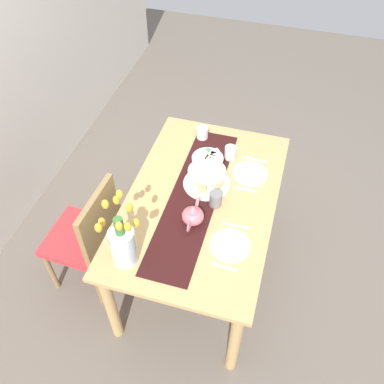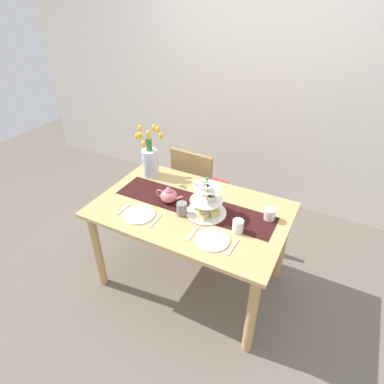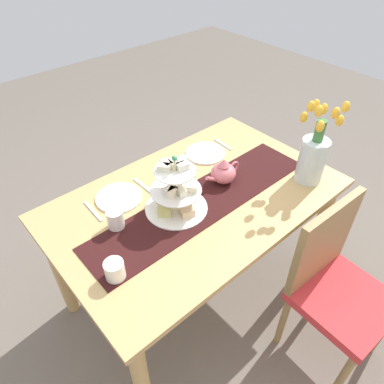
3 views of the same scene
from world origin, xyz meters
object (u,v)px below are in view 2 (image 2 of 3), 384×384
object	(u,v)px
tulip_vase	(150,159)
tiered_cake_stand	(207,202)
dining_table	(191,221)
dinner_plate_left	(139,215)
mug_white_text	(238,226)
cream_jug	(270,214)
mug_grey	(182,209)
fork_right	(193,233)
knife_left	(156,221)
dinner_plate_right	(212,240)
fork_left	(123,209)
chair_left	(197,185)
teapot	(169,195)
knife_right	(233,247)

from	to	relation	value
tulip_vase	tiered_cake_stand	bearing A→B (deg)	-22.80
dining_table	tulip_vase	world-z (taller)	tulip_vase
dinner_plate_left	mug_white_text	world-z (taller)	mug_white_text
cream_jug	mug_grey	xyz separation A→B (m)	(-0.58, -0.24, 0.01)
dining_table	fork_right	xyz separation A→B (m)	(0.15, -0.25, 0.12)
knife_left	dining_table	bearing A→B (deg)	59.07
dining_table	tulip_vase	xyz separation A→B (m)	(-0.54, 0.28, 0.28)
dining_table	dinner_plate_right	bearing A→B (deg)	-40.09
dinner_plate_left	mug_grey	xyz separation A→B (m)	(0.27, 0.15, 0.05)
fork_left	knife_left	bearing A→B (deg)	-0.00
dining_table	cream_jug	xyz separation A→B (m)	(0.56, 0.15, 0.16)
chair_left	knife_left	bearing A→B (deg)	-81.62
teapot	cream_jug	distance (m)	0.76
cream_jug	fork_left	xyz separation A→B (m)	(-1.00, -0.39, -0.04)
dining_table	dinner_plate_right	distance (m)	0.40
fork_right	mug_white_text	size ratio (longest dim) A/B	1.58
chair_left	mug_white_text	distance (m)	1.08
chair_left	tiered_cake_stand	size ratio (longest dim) A/B	2.99
cream_jug	dinner_plate_left	size ratio (longest dim) A/B	0.37
fork_left	knife_right	bearing A→B (deg)	0.00
dining_table	dinner_plate_left	bearing A→B (deg)	-139.82
mug_grey	knife_right	bearing A→B (deg)	-18.48
dinner_plate_right	tiered_cake_stand	bearing A→B (deg)	123.46
knife_left	fork_right	world-z (taller)	same
chair_left	dinner_plate_left	bearing A→B (deg)	-90.51
fork_left	dinner_plate_right	xyz separation A→B (m)	(0.73, 0.00, 0.00)
dining_table	tulip_vase	size ratio (longest dim) A/B	3.13
chair_left	fork_right	distance (m)	1.06
cream_jug	fork_right	world-z (taller)	cream_jug
chair_left	fork_right	xyz separation A→B (m)	(0.43, -0.93, 0.26)
teapot	mug_white_text	xyz separation A→B (m)	(0.60, -0.09, -0.01)
teapot	dinner_plate_right	world-z (taller)	teapot
tiered_cake_stand	dinner_plate_left	bearing A→B (deg)	-149.79
dining_table	tulip_vase	distance (m)	0.67
mug_grey	mug_white_text	distance (m)	0.43
knife_right	mug_white_text	distance (m)	0.17
tiered_cake_stand	fork_left	xyz separation A→B (m)	(-0.57, -0.25, -0.10)
teapot	fork_right	size ratio (longest dim) A/B	1.59
dinner_plate_left	tulip_vase	bearing A→B (deg)	114.76
fork_left	knife_left	world-z (taller)	same
teapot	mug_grey	distance (m)	0.19
mug_grey	knife_left	bearing A→B (deg)	-129.49
cream_jug	mug_white_text	world-z (taller)	mug_white_text
fork_right	mug_grey	distance (m)	0.24
tiered_cake_stand	mug_white_text	distance (m)	0.30
fork_right	mug_grey	size ratio (longest dim) A/B	1.58
fork_left	mug_white_text	distance (m)	0.86
dinner_plate_right	mug_grey	distance (m)	0.35
chair_left	tiered_cake_stand	bearing A→B (deg)	-58.57
teapot	fork_right	distance (m)	0.42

